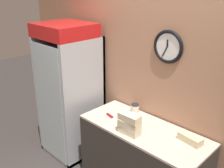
{
  "coord_description": "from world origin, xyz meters",
  "views": [
    {
      "loc": [
        1.56,
        -1.22,
        2.45
      ],
      "look_at": [
        -0.51,
        0.87,
        1.29
      ],
      "focal_mm": 42.0,
      "sensor_mm": 36.0,
      "label": 1
    }
  ],
  "objects_px": {
    "sandwich_stack_bottom": "(129,130)",
    "condiment_jar": "(135,108)",
    "sandwich_stack_middle": "(129,124)",
    "sandwich_stack_top": "(130,117)",
    "beverage_cooler": "(72,85)",
    "sandwich_flat_left": "(190,139)",
    "chefs_knife": "(113,118)"
  },
  "relations": [
    {
      "from": "beverage_cooler",
      "to": "sandwich_stack_bottom",
      "type": "bearing_deg",
      "value": -8.67
    },
    {
      "from": "sandwich_flat_left",
      "to": "condiment_jar",
      "type": "height_order",
      "value": "condiment_jar"
    },
    {
      "from": "sandwich_stack_bottom",
      "to": "chefs_knife",
      "type": "distance_m",
      "value": 0.37
    },
    {
      "from": "beverage_cooler",
      "to": "sandwich_stack_top",
      "type": "bearing_deg",
      "value": -8.67
    },
    {
      "from": "beverage_cooler",
      "to": "condiment_jar",
      "type": "height_order",
      "value": "beverage_cooler"
    },
    {
      "from": "sandwich_stack_top",
      "to": "sandwich_flat_left",
      "type": "distance_m",
      "value": 0.66
    },
    {
      "from": "sandwich_stack_middle",
      "to": "condiment_jar",
      "type": "bearing_deg",
      "value": 123.36
    },
    {
      "from": "sandwich_stack_middle",
      "to": "chefs_knife",
      "type": "relative_size",
      "value": 0.67
    },
    {
      "from": "sandwich_stack_bottom",
      "to": "condiment_jar",
      "type": "bearing_deg",
      "value": 123.36
    },
    {
      "from": "sandwich_stack_top",
      "to": "chefs_knife",
      "type": "bearing_deg",
      "value": 162.9
    },
    {
      "from": "sandwich_stack_bottom",
      "to": "sandwich_flat_left",
      "type": "xyz_separation_m",
      "value": [
        0.56,
        0.32,
        0.0
      ]
    },
    {
      "from": "sandwich_stack_bottom",
      "to": "sandwich_stack_middle",
      "type": "relative_size",
      "value": 0.99
    },
    {
      "from": "sandwich_stack_middle",
      "to": "chefs_knife",
      "type": "height_order",
      "value": "sandwich_stack_middle"
    },
    {
      "from": "sandwich_stack_middle",
      "to": "sandwich_flat_left",
      "type": "relative_size",
      "value": 0.95
    },
    {
      "from": "sandwich_stack_middle",
      "to": "sandwich_stack_top",
      "type": "xyz_separation_m",
      "value": [
        0.0,
        0.0,
        0.08
      ]
    },
    {
      "from": "sandwich_flat_left",
      "to": "sandwich_stack_bottom",
      "type": "bearing_deg",
      "value": -150.23
    },
    {
      "from": "sandwich_stack_bottom",
      "to": "condiment_jar",
      "type": "relative_size",
      "value": 2.29
    },
    {
      "from": "sandwich_stack_top",
      "to": "chefs_knife",
      "type": "xyz_separation_m",
      "value": [
        -0.35,
        0.11,
        -0.19
      ]
    },
    {
      "from": "chefs_knife",
      "to": "condiment_jar",
      "type": "bearing_deg",
      "value": 78.58
    },
    {
      "from": "beverage_cooler",
      "to": "sandwich_stack_middle",
      "type": "bearing_deg",
      "value": -8.67
    },
    {
      "from": "sandwich_stack_top",
      "to": "condiment_jar",
      "type": "xyz_separation_m",
      "value": [
        -0.28,
        0.43,
        -0.14
      ]
    },
    {
      "from": "sandwich_stack_top",
      "to": "beverage_cooler",
      "type": "bearing_deg",
      "value": 171.33
    },
    {
      "from": "beverage_cooler",
      "to": "sandwich_flat_left",
      "type": "distance_m",
      "value": 1.83
    },
    {
      "from": "chefs_knife",
      "to": "sandwich_stack_middle",
      "type": "bearing_deg",
      "value": -17.1
    },
    {
      "from": "sandwich_stack_bottom",
      "to": "condiment_jar",
      "type": "xyz_separation_m",
      "value": [
        -0.28,
        0.43,
        0.01
      ]
    },
    {
      "from": "sandwich_stack_top",
      "to": "condiment_jar",
      "type": "relative_size",
      "value": 2.26
    },
    {
      "from": "sandwich_stack_middle",
      "to": "sandwich_stack_top",
      "type": "distance_m",
      "value": 0.08
    },
    {
      "from": "beverage_cooler",
      "to": "sandwich_flat_left",
      "type": "height_order",
      "value": "beverage_cooler"
    },
    {
      "from": "condiment_jar",
      "to": "sandwich_flat_left",
      "type": "bearing_deg",
      "value": -7.65
    },
    {
      "from": "sandwich_stack_top",
      "to": "sandwich_flat_left",
      "type": "bearing_deg",
      "value": 29.77
    },
    {
      "from": "condiment_jar",
      "to": "sandwich_stack_top",
      "type": "bearing_deg",
      "value": -56.64
    },
    {
      "from": "chefs_knife",
      "to": "beverage_cooler",
      "type": "bearing_deg",
      "value": 174.69
    }
  ]
}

